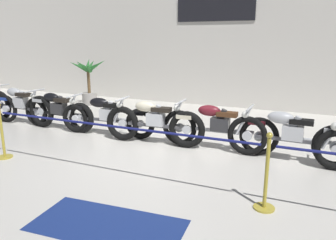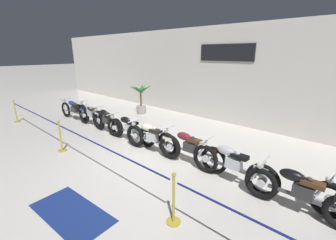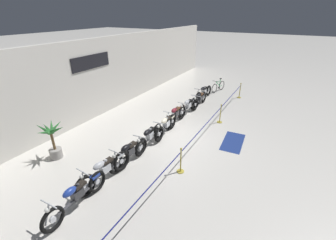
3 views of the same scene
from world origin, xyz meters
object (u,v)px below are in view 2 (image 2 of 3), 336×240
object	(u,v)px
motorcycle_blue_0	(74,110)
motorcycle_maroon_5	(189,148)
stanchion_mid_left	(61,141)
motorcycle_silver_1	(90,114)
motorcycle_silver_6	(231,165)
stanchion_mid_right	(174,206)
motorcycle_black_7	(299,193)
floor_banner	(72,213)
stanchion_far_left	(70,134)
potted_palm_left_of_row	(141,98)
motorcycle_black_2	(106,121)
motorcycle_black_3	(129,129)
motorcycle_cream_4	(151,138)

from	to	relation	value
motorcycle_blue_0	motorcycle_maroon_5	size ratio (longest dim) A/B	1.02
stanchion_mid_left	motorcycle_silver_1	bearing A→B (deg)	131.12
motorcycle_maroon_5	motorcycle_silver_6	bearing A→B (deg)	-4.14
stanchion_mid_right	motorcycle_blue_0	bearing A→B (deg)	166.03
motorcycle_black_7	motorcycle_silver_6	bearing A→B (deg)	175.26
motorcycle_black_7	stanchion_mid_left	distance (m)	6.67
motorcycle_silver_1	floor_banner	bearing A→B (deg)	-33.46
motorcycle_blue_0	stanchion_mid_right	bearing A→B (deg)	-13.97
stanchion_far_left	stanchion_mid_left	size ratio (longest dim) A/B	13.26
potted_palm_left_of_row	stanchion_mid_right	world-z (taller)	potted_palm_left_of_row
stanchion_far_left	stanchion_mid_right	bearing A→B (deg)	-0.00
motorcycle_black_2	potted_palm_left_of_row	bearing A→B (deg)	112.48
motorcycle_maroon_5	motorcycle_silver_6	world-z (taller)	motorcycle_silver_6
motorcycle_blue_0	motorcycle_maroon_5	distance (m)	6.63
motorcycle_silver_1	motorcycle_black_7	xyz separation A→B (m)	(8.20, -0.21, -0.02)
motorcycle_blue_0	stanchion_mid_left	distance (m)	3.65
motorcycle_black_2	stanchion_mid_left	size ratio (longest dim) A/B	2.09
motorcycle_maroon_5	stanchion_mid_left	xyz separation A→B (m)	(-3.55, -2.07, -0.12)
motorcycle_blue_0	motorcycle_black_7	size ratio (longest dim) A/B	1.11
motorcycle_silver_6	stanchion_far_left	distance (m)	4.65
motorcycle_black_2	motorcycle_maroon_5	xyz separation A→B (m)	(4.03, 0.06, 0.02)
motorcycle_black_2	stanchion_mid_left	bearing A→B (deg)	-76.43
motorcycle_black_3	motorcycle_silver_1	bearing A→B (deg)	179.12
motorcycle_black_7	motorcycle_blue_0	bearing A→B (deg)	179.36
potted_palm_left_of_row	stanchion_mid_right	distance (m)	8.08
motorcycle_silver_6	motorcycle_silver_1	bearing A→B (deg)	179.24
motorcycle_silver_6	motorcycle_black_7	bearing A→B (deg)	-4.74
motorcycle_black_3	stanchion_far_left	xyz separation A→B (m)	(-0.23, -2.02, 0.31)
motorcycle_cream_4	stanchion_mid_left	world-z (taller)	stanchion_mid_left
motorcycle_black_3	floor_banner	world-z (taller)	motorcycle_black_3
motorcycle_silver_6	motorcycle_black_3	bearing A→B (deg)	179.33
floor_banner	motorcycle_black_2	bearing A→B (deg)	134.12
motorcycle_silver_1	stanchion_mid_left	world-z (taller)	stanchion_mid_left
motorcycle_blue_0	motorcycle_silver_6	world-z (taller)	motorcycle_silver_6
motorcycle_black_3	motorcycle_silver_6	world-z (taller)	motorcycle_silver_6
motorcycle_black_3	motorcycle_silver_6	xyz separation A→B (m)	(3.97, -0.05, 0.03)
motorcycle_cream_4	stanchion_far_left	world-z (taller)	stanchion_far_left
motorcycle_black_2	motorcycle_cream_4	world-z (taller)	motorcycle_cream_4
motorcycle_silver_6	motorcycle_cream_4	bearing A→B (deg)	-178.32
motorcycle_black_3	motorcycle_cream_4	bearing A→B (deg)	-5.67
motorcycle_silver_1	stanchion_mid_left	size ratio (longest dim) A/B	2.30
motorcycle_silver_1	motorcycle_maroon_5	world-z (taller)	motorcycle_silver_1
motorcycle_silver_1	motorcycle_silver_6	world-z (taller)	motorcycle_silver_1
motorcycle_blue_0	motorcycle_black_7	bearing A→B (deg)	-0.64
motorcycle_black_3	motorcycle_black_7	distance (m)	5.47
potted_palm_left_of_row	motorcycle_black_3	bearing A→B (deg)	-47.48
motorcycle_silver_1	motorcycle_maroon_5	bearing A→B (deg)	0.11
motorcycle_black_2	motorcycle_cream_4	distance (m)	2.69
motorcycle_blue_0	potted_palm_left_of_row	distance (m)	3.25
motorcycle_silver_1	motorcycle_black_2	size ratio (longest dim) A/B	1.10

